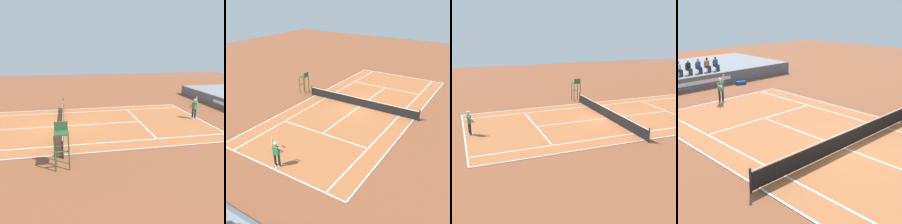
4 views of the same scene
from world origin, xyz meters
The scene contains 6 objects.
ground_plane centered at (0.00, 0.00, 0.00)m, with size 80.00×80.00×0.00m, color brown.
court centered at (0.00, 0.00, 0.01)m, with size 11.08×23.88×0.03m.
net centered at (0.00, 0.00, 0.52)m, with size 11.98×0.10×1.07m.
tennis_player centered at (0.05, 11.45, 0.99)m, with size 0.75×0.72×2.08m.
tennis_ball centered at (-0.74, 10.43, 0.03)m, with size 0.07×0.07×0.07m, color #D1E533.
umpire_chair centered at (6.94, 0.00, 1.56)m, with size 0.77×0.77×2.44m.
Camera 3 is at (-21.39, 12.07, 7.68)m, focal length 46.58 mm.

